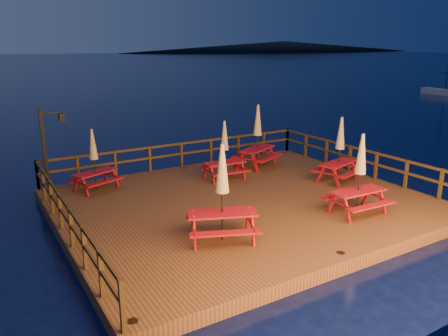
# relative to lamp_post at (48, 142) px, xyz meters

# --- Properties ---
(ground) EXTENTS (500.00, 500.00, 0.00)m
(ground) POSITION_rel_lamp_post_xyz_m (5.39, -4.55, -2.20)
(ground) COLOR #050B33
(ground) RESTS_ON ground
(deck) EXTENTS (12.00, 10.00, 0.40)m
(deck) POSITION_rel_lamp_post_xyz_m (5.39, -4.55, -2.00)
(deck) COLOR #4D2918
(deck) RESTS_ON ground
(deck_piles) EXTENTS (11.44, 9.44, 1.40)m
(deck_piles) POSITION_rel_lamp_post_xyz_m (5.39, -4.55, -2.50)
(deck_piles) COLOR #31210F
(deck_piles) RESTS_ON ground
(railing) EXTENTS (11.80, 9.75, 1.10)m
(railing) POSITION_rel_lamp_post_xyz_m (5.39, -2.77, -1.03)
(railing) COLOR #31210F
(railing) RESTS_ON deck
(lamp_post) EXTENTS (0.85, 0.18, 3.00)m
(lamp_post) POSITION_rel_lamp_post_xyz_m (0.00, 0.00, 0.00)
(lamp_post) COLOR black
(lamp_post) RESTS_ON deck
(headland_right) EXTENTS (230.40, 86.40, 7.00)m
(headland_right) POSITION_rel_lamp_post_xyz_m (190.39, 225.45, 1.30)
(headland_right) COLOR black
(headland_right) RESTS_ON ground
(picnic_table_0) EXTENTS (2.34, 2.15, 2.70)m
(picnic_table_0) POSITION_rel_lamp_post_xyz_m (3.17, -6.90, -0.39)
(picnic_table_0) COLOR maroon
(picnic_table_0) RESTS_ON deck
(picnic_table_1) EXTENTS (2.38, 2.21, 2.71)m
(picnic_table_1) POSITION_rel_lamp_post_xyz_m (8.30, -1.26, -0.39)
(picnic_table_1) COLOR maroon
(picnic_table_1) RESTS_ON deck
(picnic_table_2) EXTENTS (1.71, 1.43, 2.35)m
(picnic_table_2) POSITION_rel_lamp_post_xyz_m (6.08, -2.17, -0.57)
(picnic_table_2) COLOR maroon
(picnic_table_2) RESTS_ON deck
(picnic_table_3) EXTENTS (1.94, 1.78, 2.27)m
(picnic_table_3) POSITION_rel_lamp_post_xyz_m (1.36, -0.82, -0.62)
(picnic_table_3) COLOR maroon
(picnic_table_3) RESTS_ON deck
(picnic_table_4) EXTENTS (1.87, 1.56, 2.58)m
(picnic_table_4) POSITION_rel_lamp_post_xyz_m (7.82, -7.44, -0.46)
(picnic_table_4) COLOR maroon
(picnic_table_4) RESTS_ON deck
(picnic_table_5) EXTENTS (2.11, 1.90, 2.53)m
(picnic_table_5) POSITION_rel_lamp_post_xyz_m (9.77, -4.66, -0.48)
(picnic_table_5) COLOR maroon
(picnic_table_5) RESTS_ON deck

